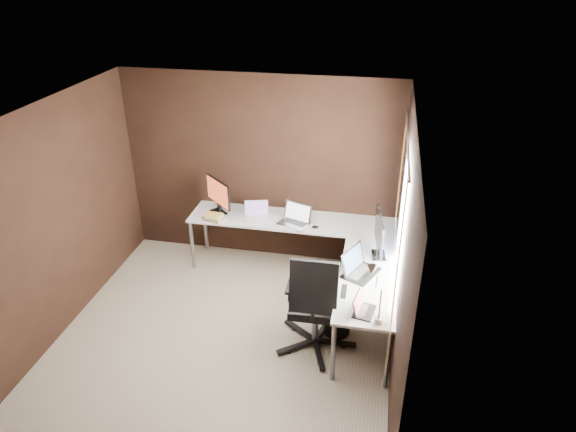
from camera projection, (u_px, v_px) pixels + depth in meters
The scene contains 15 objects.
room at pixel (253, 236), 5.09m from camera, with size 3.60×3.60×2.50m.
desk at pixel (315, 244), 6.13m from camera, with size 2.65×2.25×0.73m.
drawer_pedestal at pixel (363, 270), 6.30m from camera, with size 0.42×0.50×0.60m, color white.
monitor_left at pixel (218, 194), 6.62m from camera, with size 0.41×0.37×0.46m.
monitor_right at pixel (379, 234), 5.66m from camera, with size 0.18×0.61×0.50m.
laptop_white at pixel (257, 214), 6.60m from camera, with size 0.35×0.29×0.20m.
laptop_silver at pixel (295, 219), 6.45m from camera, with size 0.44×0.38×0.25m.
laptop_black_big at pixel (358, 268), 5.47m from camera, with size 0.44×0.50×0.27m.
laptop_black_small at pixel (362, 308), 4.89m from camera, with size 0.23×0.29×0.18m.
book_stack at pixel (214, 217), 6.55m from camera, with size 0.26×0.23×0.07m.
mouse_left at pixel (205, 218), 6.57m from camera, with size 0.09×0.06×0.03m, color black.
mouse_corner at pixel (316, 227), 6.35m from camera, with size 0.09×0.06×0.04m, color black.
desk_lamp at pixel (374, 286), 4.66m from camera, with size 0.19×0.22×0.57m.
office_chair at pixel (315, 321), 5.38m from camera, with size 0.67×0.67×1.20m.
wastebasket at pixel (337, 320), 5.67m from camera, with size 0.29×0.29×0.33m, color black.
Camera 1 is at (1.53, -4.19, 3.83)m, focal length 32.00 mm.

